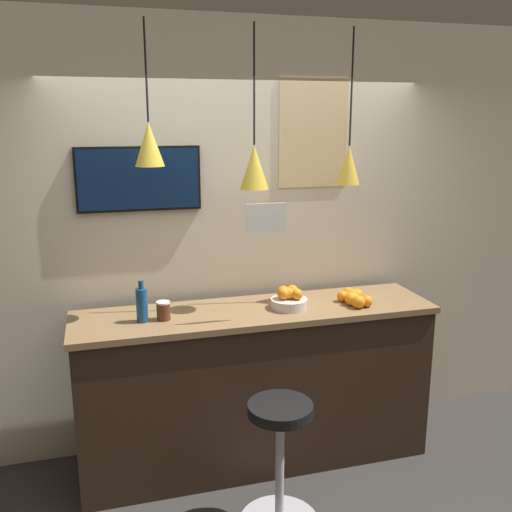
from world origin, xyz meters
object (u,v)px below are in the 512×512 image
object	(u,v)px
juice_bottle	(142,304)
mounted_tv	(139,179)
fruit_bowl	(289,299)
bar_stool	(280,450)
spread_jar	(163,311)

from	to	relation	value
juice_bottle	mounted_tv	distance (m)	0.80
fruit_bowl	juice_bottle	bearing A→B (deg)	-179.84
fruit_bowl	mounted_tv	xyz separation A→B (m)	(-0.88, 0.38, 0.75)
bar_stool	mounted_tv	size ratio (longest dim) A/B	0.96
bar_stool	mounted_tv	distance (m)	1.84
bar_stool	juice_bottle	world-z (taller)	juice_bottle
bar_stool	juice_bottle	xyz separation A→B (m)	(-0.67, 0.62, 0.71)
spread_jar	mounted_tv	bearing A→B (deg)	101.82
juice_bottle	bar_stool	bearing A→B (deg)	-42.64
juice_bottle	spread_jar	bearing A→B (deg)	0.00
juice_bottle	spread_jar	distance (m)	0.14
spread_jar	mounted_tv	xyz separation A→B (m)	(-0.08, 0.38, 0.76)
spread_jar	mounted_tv	size ratio (longest dim) A/B	0.15
bar_stool	mounted_tv	world-z (taller)	mounted_tv
juice_bottle	mounted_tv	size ratio (longest dim) A/B	0.33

